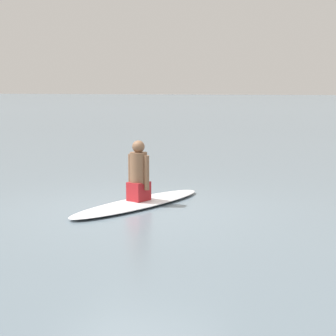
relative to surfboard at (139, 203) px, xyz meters
The scene contains 3 objects.
ground_plane 0.30m from the surfboard, 110.60° to the left, with size 400.00×400.00×0.00m, color slate.
surfboard is the anchor object (origin of this frame).
person_paddler 0.48m from the surfboard, 104.04° to the left, with size 0.43×0.37×0.97m.
Camera 1 is at (-4.37, 7.52, 1.86)m, focal length 60.45 mm.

